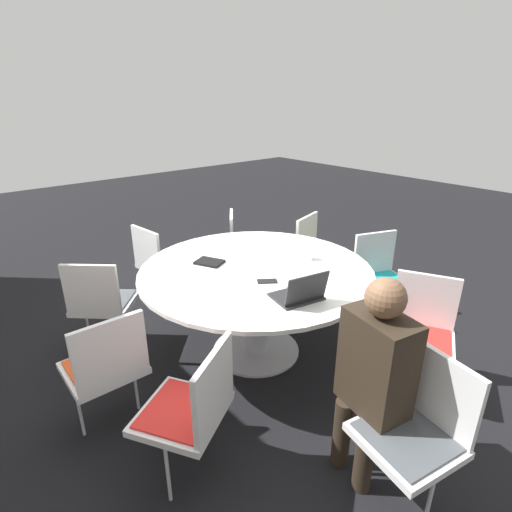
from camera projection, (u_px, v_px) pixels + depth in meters
ground_plane at (256, 350)px, 3.34m from camera, size 16.00×16.00×0.00m
conference_table at (256, 285)px, 3.11m from camera, size 1.78×1.78×0.75m
chair_0 at (417, 424)px, 1.94m from camera, size 0.52×0.50×0.84m
chair_1 at (421, 327)px, 2.75m from camera, size 0.58×0.57×0.84m
chair_2 at (381, 273)px, 3.59m from camera, size 0.55×0.56×0.84m
chair_3 at (317, 250)px, 4.12m from camera, size 0.52×0.53×0.84m
chair_4 at (244, 245)px, 4.28m from camera, size 0.61×0.60×0.84m
chair_5 at (159, 260)px, 3.87m from camera, size 0.48×0.47×0.84m
chair_6 at (101, 299)px, 3.14m from camera, size 0.61×0.61×0.84m
chair_7 at (106, 363)px, 2.38m from camera, size 0.43×0.45×0.84m
chair_8 at (193, 405)px, 2.06m from camera, size 0.58×0.59×0.84m
person_0 at (374, 368)px, 2.03m from camera, size 0.40×0.31×1.19m
laptop at (300, 293)px, 2.55m from camera, size 0.32×0.35×0.21m
spiral_notebook at (209, 262)px, 3.14m from camera, size 0.25×0.22×0.02m
coffee_cup at (309, 254)px, 3.20m from camera, size 0.07×0.07×0.09m
cell_phone at (267, 281)px, 2.83m from camera, size 0.14×0.15×0.01m
handbag at (365, 287)px, 4.12m from camera, size 0.36×0.16×0.28m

